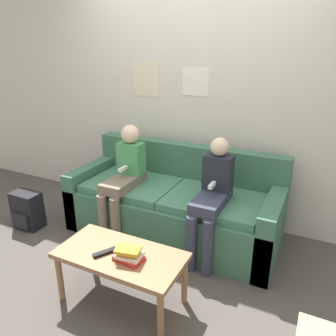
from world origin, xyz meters
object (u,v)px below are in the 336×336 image
Objects in this scene: tv_remote at (105,252)px; couch at (174,206)px; coffee_table at (121,259)px; backpack at (27,210)px; person_left at (124,175)px; person_right at (212,195)px.

couch is at bearing 119.41° from tv_remote.
coffee_table is 2.38× the size of backpack.
person_right is at bearing -0.45° from person_left.
person_right is 1.92m from backpack.
coffee_table is at bearing -115.02° from person_right.
backpack is (-1.84, -0.36, -0.40)m from person_right.
tv_remote is (0.41, -0.88, -0.19)m from person_left.
coffee_table is 1.54m from backpack.
person_right is 2.76× the size of backpack.
person_left is 1.11m from backpack.
backpack is (-0.96, -0.37, -0.42)m from person_left.
person_right is at bearing 11.16° from backpack.
person_left is at bearing 179.55° from person_right.
tv_remote is at bearing -91.38° from couch.
tv_remote is at bearing -118.53° from person_right.
couch is 0.58m from person_left.
coffee_table is at bearing -17.27° from backpack.
person_right is at bearing -24.80° from couch.
person_left reaches higher than tv_remote.
person_right reaches higher than couch.
tv_remote is 1.48m from backpack.
person_right is (0.88, -0.01, -0.02)m from person_left.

